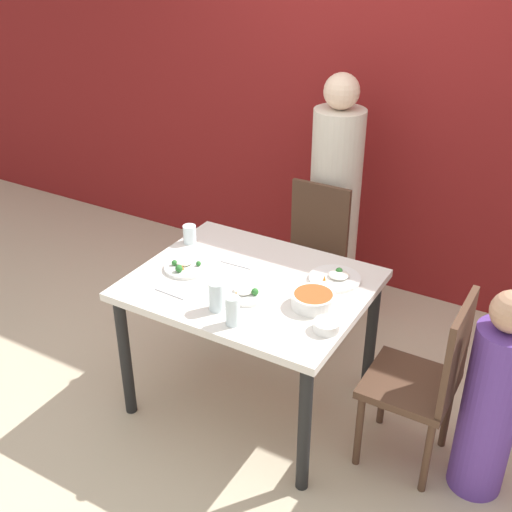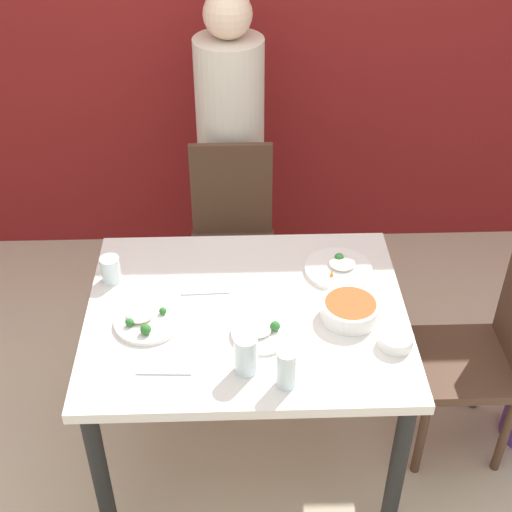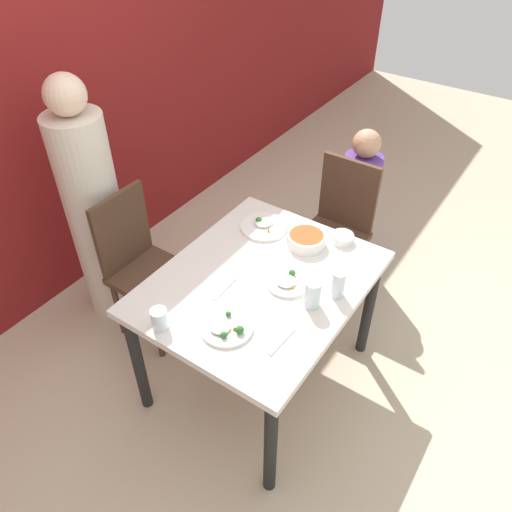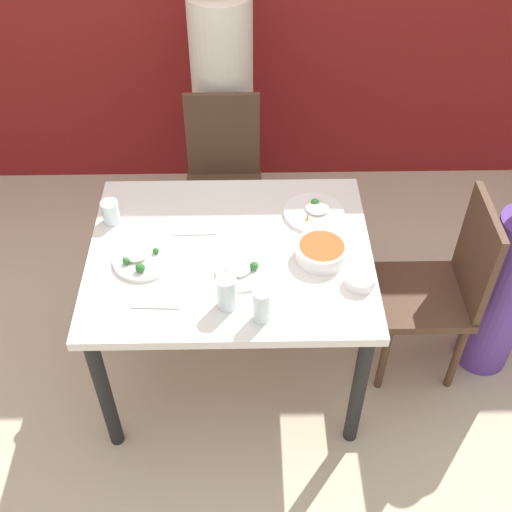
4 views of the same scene
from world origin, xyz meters
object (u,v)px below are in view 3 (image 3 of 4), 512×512
(person_adult, at_px, (95,215))
(bowl_curry, at_px, (306,239))
(chair_child_spot, at_px, (337,227))
(person_child, at_px, (357,208))
(glass_water_tall, at_px, (313,294))
(plate_rice_adult, at_px, (288,282))
(chair_adult_spot, at_px, (141,263))

(person_adult, height_order, bowl_curry, person_adult)
(chair_child_spot, relative_size, bowl_curry, 4.57)
(chair_child_spot, xyz_separation_m, person_child, (0.29, -0.00, -0.01))
(glass_water_tall, bearing_deg, person_adult, 91.69)
(person_adult, xyz_separation_m, glass_water_tall, (0.04, -1.43, 0.11))
(chair_child_spot, height_order, plate_rice_adult, chair_child_spot)
(person_child, distance_m, glass_water_tall, 1.30)
(person_child, height_order, plate_rice_adult, person_child)
(chair_adult_spot, height_order, person_adult, person_adult)
(chair_adult_spot, height_order, glass_water_tall, chair_adult_spot)
(glass_water_tall, bearing_deg, chair_adult_spot, 92.20)
(person_adult, relative_size, person_child, 1.47)
(chair_adult_spot, bearing_deg, plate_rice_adult, -83.96)
(person_child, relative_size, plate_rice_adult, 4.99)
(chair_adult_spot, xyz_separation_m, plate_rice_adult, (0.10, -0.93, 0.27))
(chair_child_spot, relative_size, person_child, 0.89)
(chair_child_spot, relative_size, person_adult, 0.60)
(chair_adult_spot, xyz_separation_m, glass_water_tall, (0.04, -1.10, 0.32))
(person_child, bearing_deg, bowl_curry, -175.34)
(person_adult, distance_m, plate_rice_adult, 1.27)
(plate_rice_adult, bearing_deg, bowl_curry, 14.27)
(person_adult, bearing_deg, chair_child_spot, -49.08)
(chair_child_spot, height_order, glass_water_tall, chair_child_spot)
(plate_rice_adult, bearing_deg, chair_adult_spot, 96.04)
(chair_adult_spot, bearing_deg, person_child, -31.98)
(chair_adult_spot, bearing_deg, chair_child_spot, -39.12)
(chair_adult_spot, relative_size, person_adult, 0.60)
(person_adult, distance_m, person_child, 1.70)
(chair_adult_spot, distance_m, bowl_curry, 0.99)
(person_adult, distance_m, glass_water_tall, 1.43)
(person_adult, xyz_separation_m, person_child, (1.26, -1.11, -0.23))
(chair_child_spot, bearing_deg, person_adult, -139.08)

